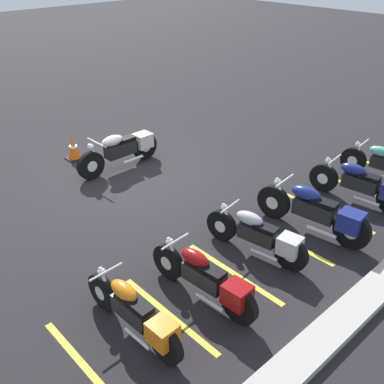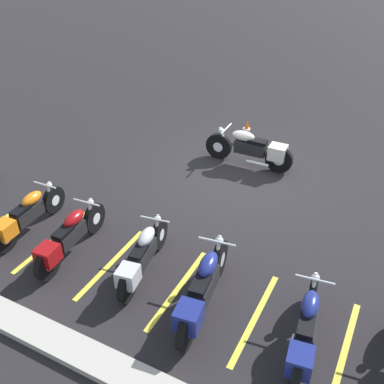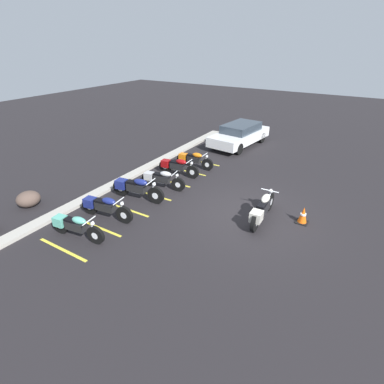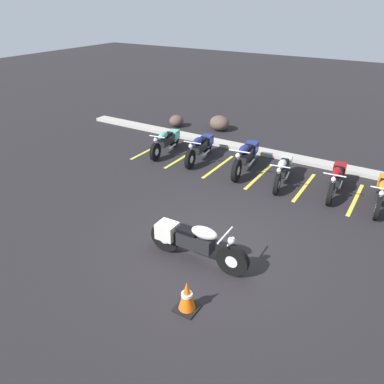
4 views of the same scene
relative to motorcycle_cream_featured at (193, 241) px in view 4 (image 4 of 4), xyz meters
name	(u,v)px [view 4 (image 4 of 4)]	position (x,y,z in m)	size (l,w,h in m)	color
ground	(213,247)	(0.15, 0.61, -0.48)	(60.00, 60.00, 0.00)	black
motorcycle_cream_featured	(193,241)	(0.00, 0.00, 0.00)	(2.28, 0.64, 0.90)	black
parked_bike_0	(167,141)	(-4.00, 4.77, -0.05)	(0.64, 2.05, 0.81)	black
parked_bike_1	(201,147)	(-2.66, 4.85, -0.03)	(0.66, 2.13, 0.84)	black
parked_bike_2	(246,155)	(-0.99, 4.85, 0.01)	(0.71, 2.30, 0.91)	black
parked_bike_3	(283,169)	(0.33, 4.58, -0.05)	(0.66, 2.01, 0.80)	black
parked_bike_4	(336,178)	(1.81, 4.77, -0.04)	(0.58, 2.08, 0.82)	black
parked_bike_5	(382,191)	(3.02, 4.61, -0.06)	(0.56, 2.01, 0.79)	black
concrete_curb	(295,158)	(0.15, 6.46, -0.42)	(18.00, 0.50, 0.12)	#A8A399
landscape_rock_0	(219,123)	(-3.56, 7.92, -0.17)	(0.86, 0.74, 0.61)	brown
landscape_rock_1	(176,121)	(-5.34, 7.40, -0.23)	(0.60, 0.61, 0.50)	#4F3B33
traffic_cone	(187,297)	(0.65, -1.25, -0.19)	(0.40, 0.40, 0.60)	black
stall_line_0	(149,150)	(-4.67, 4.60, -0.47)	(0.10, 2.10, 0.00)	gold
stall_line_1	(182,158)	(-3.25, 4.60, -0.47)	(0.10, 2.10, 0.00)	gold
stall_line_2	(218,166)	(-1.83, 4.60, -0.47)	(0.10, 2.10, 0.00)	gold
stall_line_3	(259,176)	(-0.41, 4.60, -0.47)	(0.10, 2.10, 0.00)	gold
stall_line_4	(304,187)	(1.02, 4.60, -0.47)	(0.10, 2.10, 0.00)	gold
stall_line_5	(355,199)	(2.44, 4.60, -0.47)	(0.10, 2.10, 0.00)	gold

